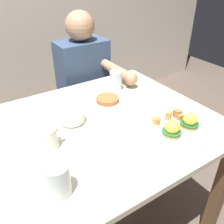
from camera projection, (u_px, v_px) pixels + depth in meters
ground_plane at (95, 224)px, 1.50m from camera, size 6.00×6.00×0.00m
dining_table at (90, 145)px, 1.17m from camera, size 1.20×0.90×0.74m
eggs_benedict_plate at (179, 128)px, 1.07m from camera, size 0.27×0.27×0.09m
fruit_bowl at (72, 117)px, 1.13m from camera, size 0.12×0.12×0.06m
coffee_mug at (48, 137)px, 0.96m from camera, size 0.11×0.08×0.09m
water_glass_near at (58, 182)px, 0.76m from camera, size 0.08×0.08×0.12m
water_glass_far at (116, 81)px, 1.42m from camera, size 0.07×0.07×0.12m
side_plate at (108, 101)px, 1.29m from camera, size 0.20×0.20×0.04m
diner_person at (86, 84)px, 1.72m from camera, size 0.34×0.54×1.14m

